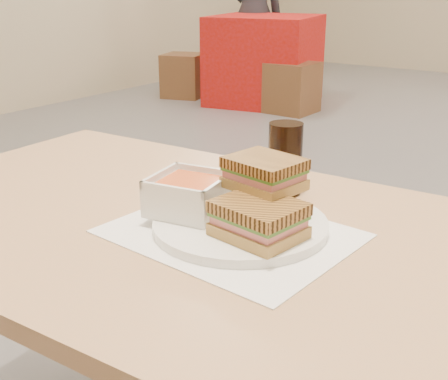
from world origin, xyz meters
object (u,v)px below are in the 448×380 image
Objects in this scene: bg_chair_0l at (184,76)px; patron_a at (254,13)px; plate at (240,225)px; cola_glass at (285,159)px; bg_chair_0r at (292,88)px; bg_table_0 at (265,60)px; panini_lower at (259,219)px; main_table at (193,283)px; soup_bowl at (189,196)px.

bg_chair_0l is 0.29× the size of patron_a.
patron_a is (-2.77, 4.39, 0.04)m from plate.
bg_chair_0r is (-1.96, 3.63, -0.60)m from cola_glass.
bg_chair_0l is 0.93m from patron_a.
plate is at bearing -59.10° from bg_table_0.
bg_table_0 is at bearing 151.84° from bg_chair_0r.
main_table is at bearing 173.77° from panini_lower.
main_table is 4.98m from bg_chair_0l.
cola_glass reaches higher than panini_lower.
plate is 0.26× the size of bg_table_0.
cola_glass is 0.28× the size of bg_chair_0l.
soup_bowl is 0.98× the size of panini_lower.
soup_bowl is 4.32m from bg_chair_0r.
panini_lower is (0.14, -0.02, 0.16)m from main_table.
soup_bowl is 4.70m from bg_table_0.
bg_table_0 is (-2.33, 4.06, -0.39)m from soup_bowl.
soup_bowl reaches higher than panini_lower.
plate is at bearing 147.86° from panini_lower.
bg_chair_0r is at bearing 117.99° from panini_lower.
bg_chair_0r is at bearing 117.56° from plate.
soup_bowl is 5.16m from patron_a.
soup_bowl is 0.21m from cola_glass.
patron_a is (0.45, 0.56, 0.59)m from bg_chair_0l.
panini_lower is at bearing -58.75° from bg_table_0.
bg_table_0 is 2.28× the size of bg_chair_0l.
bg_chair_0l is at bearing 129.24° from main_table.
bg_chair_0l is at bearing 130.11° from plate.
bg_table_0 is (-2.42, 4.04, -0.36)m from plate.
bg_table_0 is (-2.39, 3.86, -0.41)m from cola_glass.
bg_table_0 is 0.85m from bg_chair_0l.
main_table is 4.42× the size of plate.
patron_a is (-0.78, 0.58, 0.58)m from bg_chair_0r.
patron_a reaches higher than plate.
main_table is 9.12× the size of panini_lower.
plate is 2.06× the size of panini_lower.
bg_table_0 is 2.47× the size of bg_chair_0r.
bg_table_0 is at bearing 119.86° from soup_bowl.
plate is 0.07m from panini_lower.
bg_table_0 is (-2.48, 4.08, -0.39)m from panini_lower.
plate is 4.73m from bg_table_0.
plate is at bearing 10.78° from soup_bowl.
soup_bowl reaches higher than bg_chair_0l.
patron_a is (-2.74, 4.20, -0.01)m from cola_glass.
main_table is 0.21m from panini_lower.
patron_a is (-0.35, 0.35, 0.40)m from bg_table_0.
patron_a is at bearing 143.63° from bg_chair_0r.
panini_lower is (0.06, -0.03, 0.03)m from plate.
main_table is at bearing -50.76° from bg_chair_0l.
main_table is 9.29× the size of soup_bowl.
bg_table_0 reaches higher than bg_chair_0r.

